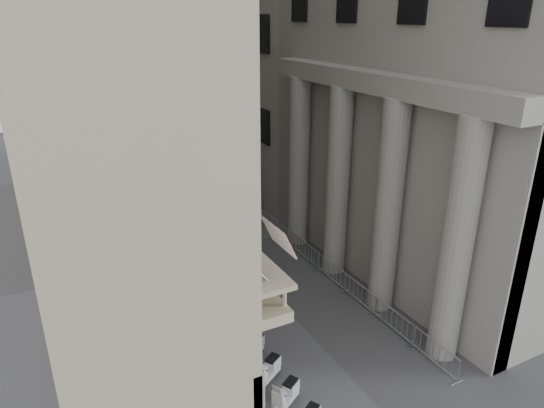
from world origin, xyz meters
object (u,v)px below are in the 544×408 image
Objects in this scene: info_kiosk at (201,278)px; pedestrian_b at (192,168)px; security_tent at (161,172)px; pedestrian_a at (191,184)px; street_lamp at (174,178)px.

info_kiosk is 0.99× the size of pedestrian_b.
pedestrian_b is at bearing 51.48° from security_tent.
info_kiosk is 14.39m from pedestrian_a.
pedestrian_b is (5.72, 14.89, -4.35)m from street_lamp.
street_lamp is 12.11m from pedestrian_a.
security_tent is 2.82m from pedestrian_a.
security_tent reaches higher than info_kiosk.
security_tent is 6.48m from pedestrian_b.
info_kiosk is 0.89× the size of pedestrian_a.
pedestrian_b is at bearing 48.67° from street_lamp.
street_lamp is 16.53m from pedestrian_b.
street_lamp is at bearing 73.41° from pedestrian_b.
pedestrian_a is (2.34, 0.59, -1.45)m from security_tent.
security_tent is 13.42m from info_kiosk.
pedestrian_a is 1.11× the size of pedestrian_b.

